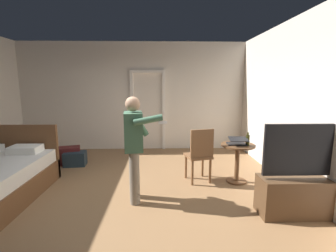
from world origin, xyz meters
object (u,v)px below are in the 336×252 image
suitcase_dark (75,159)px  suitcase_small (66,156)px  laptop (237,142)px  tv_flatscreen (304,189)px  side_table (237,157)px  person_blue_shirt (134,143)px  wooden_chair (200,153)px  bottle_on_table (248,140)px

suitcase_dark → suitcase_small: (-0.23, 0.11, 0.04)m
laptop → suitcase_dark: laptop is taller
tv_flatscreen → side_table: 1.26m
tv_flatscreen → person_blue_shirt: 2.42m
person_blue_shirt → suitcase_dark: person_blue_shirt is taller
wooden_chair → person_blue_shirt: bearing=-148.6°
laptop → wooden_chair: bearing=175.7°
bottle_on_table → suitcase_dark: bearing=162.5°
person_blue_shirt → side_table: bearing=20.4°
suitcase_small → bottle_on_table: bearing=-35.1°
tv_flatscreen → suitcase_dark: tv_flatscreen is taller
side_table → tv_flatscreen: bearing=-64.2°
side_table → suitcase_small: side_table is taller
bottle_on_table → person_blue_shirt: size_ratio=0.15×
tv_flatscreen → side_table: size_ratio=1.79×
bottle_on_table → person_blue_shirt: person_blue_shirt is taller
bottle_on_table → suitcase_dark: (-3.39, 1.07, -0.65)m
wooden_chair → suitcase_small: wooden_chair is taller
tv_flatscreen → wooden_chair: (-1.23, 1.14, 0.18)m
bottle_on_table → suitcase_dark: 3.62m
tv_flatscreen → wooden_chair: size_ratio=1.27×
laptop → wooden_chair: size_ratio=0.34×
side_table → laptop: size_ratio=2.07×
side_table → laptop: 0.29m
tv_flatscreen → wooden_chair: bearing=137.2°
person_blue_shirt → suitcase_dark: bearing=132.1°
side_table → wooden_chair: bearing=179.5°
side_table → bottle_on_table: (0.14, -0.08, 0.33)m
tv_flatscreen → suitcase_small: tv_flatscreen is taller
laptop → bottle_on_table: (0.17, -0.04, 0.05)m
side_table → suitcase_dark: 3.42m
wooden_chair → suitcase_small: 3.03m
side_table → bottle_on_table: size_ratio=3.01×
bottle_on_table → tv_flatscreen: bearing=-68.8°
bottle_on_table → wooden_chair: bearing=174.1°
tv_flatscreen → laptop: bearing=118.0°
tv_flatscreen → suitcase_small: 4.61m
side_table → person_blue_shirt: person_blue_shirt is taller
tv_flatscreen → person_blue_shirt: size_ratio=0.79×
laptop → suitcase_small: laptop is taller
side_table → person_blue_shirt: (-1.76, -0.66, 0.43)m
tv_flatscreen → laptop: tv_flatscreen is taller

